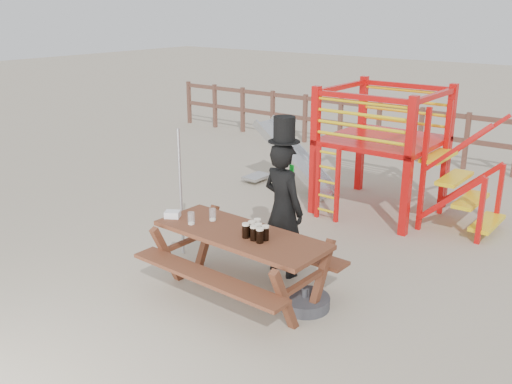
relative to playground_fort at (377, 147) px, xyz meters
name	(u,v)px	position (x,y,z in m)	size (l,w,h in m)	color
ground	(233,284)	(-0.12, -3.58, -1.07)	(60.00, 60.00, 0.00)	tan
back_fence	(443,131)	(-0.12, 3.42, -0.34)	(15.09, 0.09, 1.20)	brown
playground_fort	(377,147)	(0.00, 0.00, 0.00)	(4.71, 1.84, 2.10)	red
picnic_table	(241,256)	(0.14, -3.75, -0.56)	(2.14, 1.51, 0.82)	brown
man_with_hat	(283,206)	(0.16, -2.93, -0.16)	(0.70, 0.53, 2.05)	black
metal_pole	(181,193)	(-1.28, -3.29, -0.19)	(0.04, 0.04, 1.77)	#B2B2B7
parasol_base	(304,302)	(0.89, -3.52, -1.00)	(0.58, 0.58, 0.25)	#3A3A3F
paper_bag	(173,214)	(-0.83, -3.88, -0.22)	(0.18, 0.14, 0.08)	white
stout_pints	(256,231)	(0.38, -3.77, -0.17)	(0.30, 0.29, 0.17)	black
empty_glasses	(202,217)	(-0.43, -3.78, -0.19)	(0.20, 0.33, 0.15)	silver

